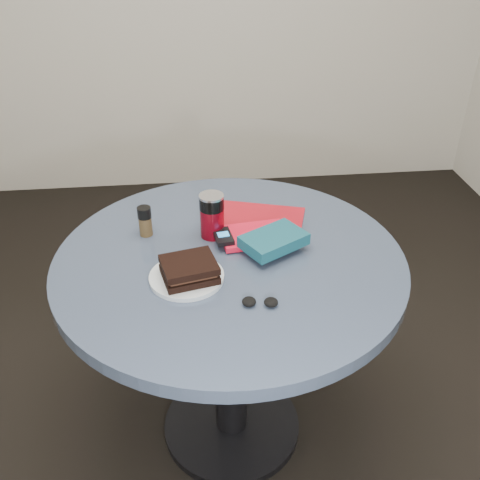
{
  "coord_description": "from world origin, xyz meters",
  "views": [
    {
      "loc": [
        -0.1,
        -1.26,
        1.61
      ],
      "look_at": [
        0.03,
        0.0,
        0.8
      ],
      "focal_mm": 40.0,
      "sensor_mm": 36.0,
      "label": 1
    }
  ],
  "objects": [
    {
      "name": "soda_can",
      "position": [
        -0.04,
        0.11,
        0.82
      ],
      "size": [
        0.09,
        0.09,
        0.14
      ],
      "color": "#670511",
      "rests_on": "table"
    },
    {
      "name": "red_book",
      "position": [
        0.08,
        0.08,
        0.76
      ],
      "size": [
        0.21,
        0.15,
        0.02
      ],
      "primitive_type": "cube",
      "rotation": [
        0.0,
        0.0,
        0.12
      ],
      "color": "red",
      "rests_on": "magazine"
    },
    {
      "name": "plate",
      "position": [
        -0.12,
        -0.1,
        0.76
      ],
      "size": [
        0.2,
        0.2,
        0.01
      ],
      "primitive_type": "cylinder",
      "rotation": [
        0.0,
        0.0,
        0.0
      ],
      "color": "silver",
      "rests_on": "table"
    },
    {
      "name": "headphones",
      "position": [
        0.06,
        -0.23,
        0.76
      ],
      "size": [
        0.1,
        0.05,
        0.02
      ],
      "color": "black",
      "rests_on": "table"
    },
    {
      "name": "sandwich",
      "position": [
        -0.12,
        -0.11,
        0.79
      ],
      "size": [
        0.16,
        0.15,
        0.05
      ],
      "color": "black",
      "rests_on": "plate"
    },
    {
      "name": "table",
      "position": [
        0.0,
        0.0,
        0.59
      ],
      "size": [
        1.0,
        1.0,
        0.75
      ],
      "color": "black",
      "rests_on": "ground"
    },
    {
      "name": "magazine",
      "position": [
        0.11,
        0.18,
        0.75
      ],
      "size": [
        0.32,
        0.28,
        0.0
      ],
      "primitive_type": "cube",
      "rotation": [
        0.0,
        0.0,
        -0.3
      ],
      "color": "maroon",
      "rests_on": "table"
    },
    {
      "name": "pepper_grinder",
      "position": [
        -0.24,
        0.14,
        0.8
      ],
      "size": [
        0.05,
        0.05,
        0.09
      ],
      "color": "#43341C",
      "rests_on": "table"
    },
    {
      "name": "mp3_player",
      "position": [
        -0.01,
        0.06,
        0.78
      ],
      "size": [
        0.06,
        0.09,
        0.02
      ],
      "color": "black",
      "rests_on": "red_book"
    },
    {
      "name": "ground",
      "position": [
        0.0,
        0.0,
        0.0
      ],
      "size": [
        4.0,
        4.0,
        0.0
      ],
      "primitive_type": "plane",
      "color": "black",
      "rests_on": "ground"
    },
    {
      "name": "novel",
      "position": [
        0.13,
        0.01,
        0.79
      ],
      "size": [
        0.21,
        0.19,
        0.03
      ],
      "primitive_type": "cube",
      "rotation": [
        0.0,
        0.0,
        0.53
      ],
      "color": "#124555",
      "rests_on": "red_book"
    }
  ]
}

